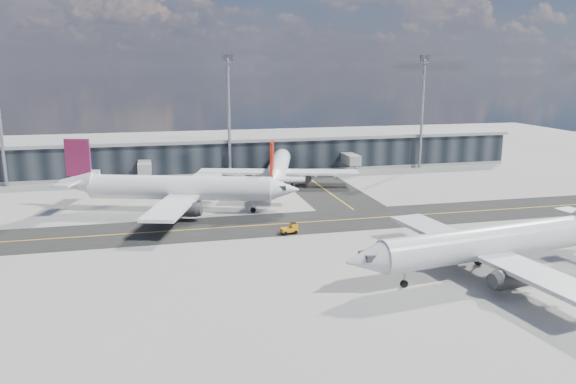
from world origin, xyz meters
The scene contains 9 objects.
ground centered at (0.00, 0.00, 0.00)m, with size 300.00×300.00×0.00m, color gray.
taxiway_lanes centered at (3.91, 10.74, 0.01)m, with size 180.00×63.00×0.03m.
terminal_concourse centered at (0.04, 54.93, 4.09)m, with size 152.00×19.80×8.80m.
floodlight_masts centered at (0.00, 48.00, 15.61)m, with size 102.50×0.70×28.90m.
airliner_af centered at (-13.92, 16.71, 4.37)m, with size 43.70×37.68×13.22m.
airliner_redtail centered at (8.56, 32.94, 4.10)m, with size 35.49×41.21×12.40m.
airliner_near centered at (24.17, -24.99, 4.14)m, with size 42.35×36.23×12.55m.
baggage_tug centered at (2.99, -1.85, 0.84)m, with size 2.83×1.74×1.67m.
service_van centered at (11.36, 40.52, 0.69)m, with size 2.28×4.95×1.38m, color white.
Camera 1 is at (-17.38, -85.42, 26.09)m, focal length 35.00 mm.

